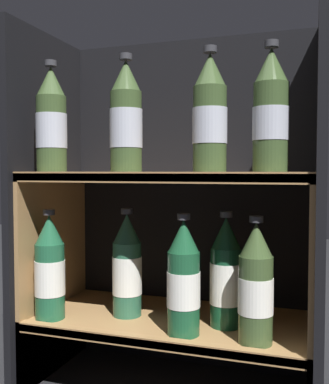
% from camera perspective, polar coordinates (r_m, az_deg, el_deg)
% --- Properties ---
extents(fridge_back_wall, '(0.74, 0.02, 0.94)m').
position_cam_1_polar(fridge_back_wall, '(1.32, 3.17, -1.44)').
color(fridge_back_wall, black).
rests_on(fridge_back_wall, ground_plane).
extents(fridge_side_left, '(0.02, 0.38, 0.94)m').
position_cam_1_polar(fridge_side_left, '(1.31, -14.50, -1.57)').
color(fridge_side_left, black).
rests_on(fridge_side_left, ground_plane).
extents(fridge_side_right, '(0.02, 0.38, 0.94)m').
position_cam_1_polar(fridge_side_right, '(1.10, 19.15, -2.44)').
color(fridge_side_right, black).
rests_on(fridge_side_right, ground_plane).
extents(shelf_lower, '(0.70, 0.34, 0.19)m').
position_cam_1_polar(shelf_lower, '(1.21, 0.63, -17.11)').
color(shelf_lower, '#9E7547').
rests_on(shelf_lower, ground_plane).
extents(shelf_upper, '(0.70, 0.34, 0.57)m').
position_cam_1_polar(shelf_upper, '(1.15, 0.69, -4.82)').
color(shelf_upper, '#9E7547').
rests_on(shelf_upper, ground_plane).
extents(bottle_upper_front_0, '(0.08, 0.08, 0.28)m').
position_cam_1_polar(bottle_upper_front_0, '(1.17, -14.18, 8.46)').
color(bottle_upper_front_0, '#384C28').
rests_on(bottle_upper_front_0, shelf_upper).
extents(bottle_upper_front_1, '(0.08, 0.08, 0.28)m').
position_cam_1_polar(bottle_upper_front_1, '(1.08, -4.91, 9.03)').
color(bottle_upper_front_1, '#384C28').
rests_on(bottle_upper_front_1, shelf_upper).
extents(bottle_upper_front_2, '(0.08, 0.08, 0.28)m').
position_cam_1_polar(bottle_upper_front_2, '(1.02, 5.78, 9.46)').
color(bottle_upper_front_2, '#384C28').
rests_on(bottle_upper_front_2, shelf_upper).
extents(bottle_upper_front_3, '(0.08, 0.08, 0.28)m').
position_cam_1_polar(bottle_upper_front_3, '(1.00, 13.35, 9.58)').
color(bottle_upper_front_3, '#384C28').
rests_on(bottle_upper_front_3, shelf_upper).
extents(bottle_lower_front_0, '(0.08, 0.08, 0.28)m').
position_cam_1_polar(bottle_lower_front_0, '(1.20, -14.37, -9.57)').
color(bottle_lower_front_0, '#1E5638').
rests_on(bottle_lower_front_0, shelf_lower).
extents(bottle_lower_front_1, '(0.08, 0.08, 0.28)m').
position_cam_1_polar(bottle_lower_front_1, '(1.06, 2.43, -11.19)').
color(bottle_lower_front_1, '#194C2D').
rests_on(bottle_lower_front_1, shelf_lower).
extents(bottle_lower_front_2, '(0.08, 0.08, 0.28)m').
position_cam_1_polar(bottle_lower_front_2, '(1.02, 11.50, -11.67)').
color(bottle_lower_front_2, '#384C28').
rests_on(bottle_lower_front_2, shelf_lower).
extents(bottle_lower_back_0, '(0.08, 0.08, 0.28)m').
position_cam_1_polar(bottle_lower_back_0, '(1.19, -4.78, -9.61)').
color(bottle_lower_back_0, '#285B42').
rests_on(bottle_lower_back_0, shelf_lower).
extents(bottle_lower_back_1, '(0.08, 0.08, 0.28)m').
position_cam_1_polar(bottle_lower_back_1, '(1.12, 7.79, -10.47)').
color(bottle_lower_back_1, '#144228').
rests_on(bottle_lower_back_1, shelf_lower).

